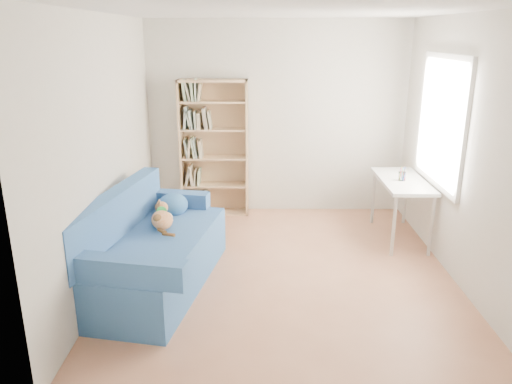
% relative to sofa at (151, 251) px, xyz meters
% --- Properties ---
extents(ground, '(4.00, 4.00, 0.00)m').
position_rel_sofa_xyz_m(ground, '(1.31, 0.26, -0.36)').
color(ground, '#A36849').
rests_on(ground, ground).
extents(room_shell, '(3.54, 4.04, 2.62)m').
position_rel_sofa_xyz_m(room_shell, '(1.41, 0.30, 1.28)').
color(room_shell, silver).
rests_on(room_shell, ground).
extents(sofa, '(1.27, 2.12, 0.96)m').
position_rel_sofa_xyz_m(sofa, '(0.00, 0.00, 0.00)').
color(sofa, navy).
rests_on(sofa, ground).
extents(bookshelf, '(0.92, 0.29, 1.84)m').
position_rel_sofa_xyz_m(bookshelf, '(0.46, 2.10, 0.49)').
color(bookshelf, tan).
rests_on(bookshelf, ground).
extents(desk, '(0.52, 1.14, 0.75)m').
position_rel_sofa_xyz_m(desk, '(2.78, 1.20, 0.31)').
color(desk, white).
rests_on(desk, ground).
extents(pen_cup, '(0.09, 0.09, 0.17)m').
position_rel_sofa_xyz_m(pen_cup, '(2.76, 1.17, 0.45)').
color(pen_cup, white).
rests_on(pen_cup, desk).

